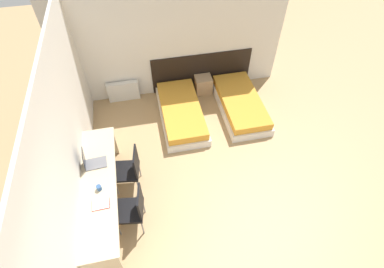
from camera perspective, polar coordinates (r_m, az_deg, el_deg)
name	(u,v)px	position (r m, az deg, el deg)	size (l,w,h in m)	color
wall_back	(173,41)	(6.81, -3.67, 17.27)	(5.03, 0.05, 2.70)	silver
wall_left	(70,131)	(5.15, -22.29, 0.55)	(0.05, 5.46, 2.70)	silver
headboard_panel	(202,71)	(7.38, 1.84, 11.88)	(2.40, 0.03, 0.95)	black
bed_near_window	(181,113)	(6.73, -2.06, 4.10)	(0.92, 1.92, 0.35)	silver
bed_near_door	(240,104)	(7.02, 9.16, 5.68)	(0.92, 1.92, 0.35)	silver
nightstand	(203,85)	(7.38, 2.15, 9.35)	(0.39, 0.34, 0.43)	tan
radiator	(124,91)	(7.33, -12.91, 7.95)	(0.73, 0.12, 0.49)	silver
desk	(100,189)	(5.21, -17.05, -10.05)	(0.57, 2.45, 0.76)	#C6B28E
chair_near_laptop	(130,168)	(5.42, -11.77, -6.42)	(0.51, 0.51, 0.96)	black
chair_near_notebook	(133,208)	(5.00, -11.13, -13.67)	(0.50, 0.50, 0.96)	black
laptop	(92,162)	(5.29, -18.53, -5.05)	(0.37, 0.26, 0.37)	slate
open_notebook	(101,204)	(4.87, -17.00, -12.71)	(0.27, 0.19, 0.02)	#B21E1E
mug	(99,188)	(4.99, -17.29, -9.75)	(0.08, 0.08, 0.09)	#2D5184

